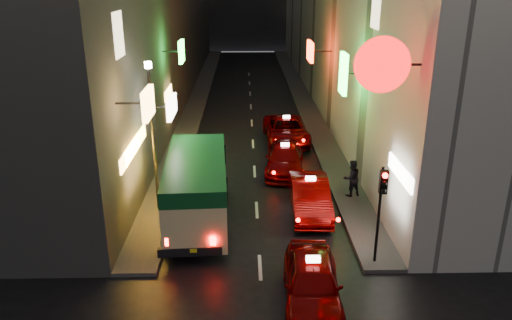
{
  "coord_description": "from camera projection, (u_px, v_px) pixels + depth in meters",
  "views": [
    {
      "loc": [
        -0.5,
        -6.38,
        9.49
      ],
      "look_at": [
        -0.03,
        13.0,
        2.3
      ],
      "focal_mm": 35.0,
      "sensor_mm": 36.0,
      "label": 1
    }
  ],
  "objects": [
    {
      "name": "sidewalk_left",
      "position": [
        199.0,
        97.0,
        41.04
      ],
      "size": [
        1.5,
        52.0,
        0.15
      ],
      "primitive_type": "cube",
      "color": "#423F3D",
      "rests_on": "ground"
    },
    {
      "name": "sidewalk_right",
      "position": [
        302.0,
        97.0,
        41.23
      ],
      "size": [
        1.5,
        52.0,
        0.15
      ],
      "primitive_type": "cube",
      "color": "#423F3D",
      "rests_on": "ground"
    },
    {
      "name": "minibus",
      "position": [
        197.0,
        183.0,
        19.73
      ],
      "size": [
        2.62,
        6.6,
        2.79
      ],
      "color": "#DACA88",
      "rests_on": "ground"
    },
    {
      "name": "taxi_near",
      "position": [
        312.0,
        279.0,
        15.09
      ],
      "size": [
        2.51,
        5.48,
        1.88
      ],
      "color": "#620000",
      "rests_on": "ground"
    },
    {
      "name": "taxi_second",
      "position": [
        310.0,
        194.0,
        20.98
      ],
      "size": [
        2.35,
        5.43,
        1.88
      ],
      "color": "#620000",
      "rests_on": "ground"
    },
    {
      "name": "taxi_third",
      "position": [
        285.0,
        157.0,
        25.49
      ],
      "size": [
        2.54,
        5.13,
        1.74
      ],
      "color": "#620000",
      "rests_on": "ground"
    },
    {
      "name": "taxi_far",
      "position": [
        286.0,
        128.0,
        29.98
      ],
      "size": [
        2.48,
        5.51,
        1.89
      ],
      "color": "#620000",
      "rests_on": "ground"
    },
    {
      "name": "pedestrian_sidewalk",
      "position": [
        352.0,
        176.0,
        22.22
      ],
      "size": [
        0.83,
        0.67,
        1.9
      ],
      "primitive_type": "imported",
      "rotation": [
        0.0,
        0.0,
        3.5
      ],
      "color": "black",
      "rests_on": "sidewalk_right"
    },
    {
      "name": "traffic_light",
      "position": [
        382.0,
        196.0,
        16.38
      ],
      "size": [
        0.26,
        0.43,
        3.5
      ],
      "color": "black",
      "rests_on": "sidewalk_right"
    },
    {
      "name": "lamp_post",
      "position": [
        153.0,
        128.0,
        20.08
      ],
      "size": [
        0.28,
        0.28,
        6.22
      ],
      "color": "black",
      "rests_on": "sidewalk_left"
    }
  ]
}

